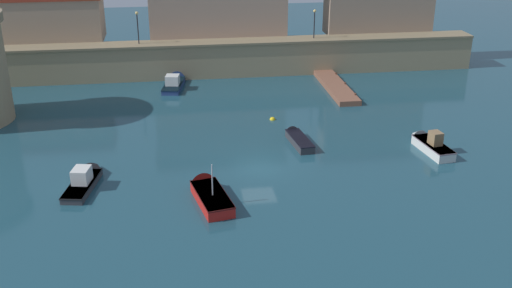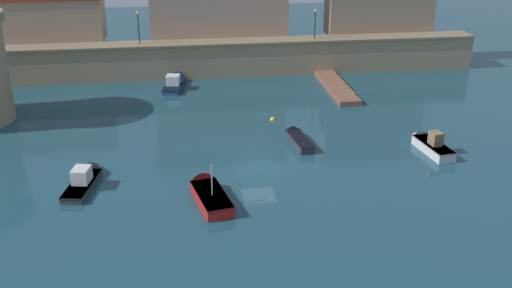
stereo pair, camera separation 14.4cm
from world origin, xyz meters
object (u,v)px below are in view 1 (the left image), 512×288
object	(u,v)px
moored_boat_1	(429,143)
moored_boat_3	(297,138)
quay_lamp_0	(137,22)
moored_boat_2	(208,192)
mooring_buoy_0	(272,120)
moored_boat_6	(175,81)
quay_lamp_1	(314,19)
moored_boat_4	(86,177)

from	to	relation	value
moored_boat_1	moored_boat_3	size ratio (longest dim) A/B	1.05
quay_lamp_0	moored_boat_2	distance (m)	29.88
mooring_buoy_0	moored_boat_2	bearing A→B (deg)	-115.53
moored_boat_2	moored_boat_6	distance (m)	25.80
quay_lamp_1	mooring_buoy_0	xyz separation A→B (m)	(-7.07, -14.78, -5.96)
moored_boat_6	mooring_buoy_0	bearing A→B (deg)	-134.36
moored_boat_3	mooring_buoy_0	world-z (taller)	moored_boat_3
mooring_buoy_0	quay_lamp_0	bearing A→B (deg)	129.23
moored_boat_1	moored_boat_4	distance (m)	26.29
quay_lamp_0	moored_boat_2	xyz separation A→B (m)	(5.36, -28.84, -5.71)
quay_lamp_0	moored_boat_4	size ratio (longest dim) A/B	0.55
moored_boat_1	moored_boat_6	size ratio (longest dim) A/B	0.83
moored_boat_2	mooring_buoy_0	distance (m)	15.58
moored_boat_3	moored_boat_2	bearing A→B (deg)	131.42
quay_lamp_1	mooring_buoy_0	world-z (taller)	quay_lamp_1
moored_boat_6	quay_lamp_1	bearing A→B (deg)	-69.00
quay_lamp_0	moored_boat_1	bearing A→B (deg)	-44.81
moored_boat_1	moored_boat_4	xyz separation A→B (m)	(-26.19, -2.34, -0.10)
moored_boat_2	moored_boat_4	world-z (taller)	moored_boat_2
quay_lamp_1	moored_boat_1	bearing A→B (deg)	-79.95
moored_boat_6	mooring_buoy_0	world-z (taller)	moored_boat_6
moored_boat_4	moored_boat_6	distance (m)	23.27
moored_boat_2	moored_boat_4	bearing A→B (deg)	56.02
moored_boat_2	moored_boat_4	size ratio (longest dim) A/B	0.98
moored_boat_1	mooring_buoy_0	bearing A→B (deg)	46.23
mooring_buoy_0	moored_boat_1	bearing A→B (deg)	-36.62
moored_boat_4	mooring_buoy_0	world-z (taller)	moored_boat_4
moored_boat_6	moored_boat_1	bearing A→B (deg)	-125.79
moored_boat_1	moored_boat_4	world-z (taller)	moored_boat_1
moored_boat_6	moored_boat_2	bearing A→B (deg)	-166.37
moored_boat_4	moored_boat_2	bearing A→B (deg)	-101.47
moored_boat_4	moored_boat_6	world-z (taller)	moored_boat_6
moored_boat_1	moored_boat_4	bearing A→B (deg)	87.95
moored_boat_6	mooring_buoy_0	xyz separation A→B (m)	(8.46, -11.69, -0.41)
quay_lamp_1	moored_boat_3	world-z (taller)	quay_lamp_1
moored_boat_1	moored_boat_6	world-z (taller)	moored_boat_1
quay_lamp_0	quay_lamp_1	bearing A→B (deg)	0.00
quay_lamp_0	moored_boat_6	world-z (taller)	quay_lamp_0
quay_lamp_0	mooring_buoy_0	world-z (taller)	quay_lamp_0
moored_boat_1	moored_boat_3	bearing A→B (deg)	66.19
quay_lamp_0	moored_boat_1	size ratio (longest dim) A/B	0.61
moored_boat_2	moored_boat_4	xyz separation A→B (m)	(-8.31, 3.42, -0.01)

